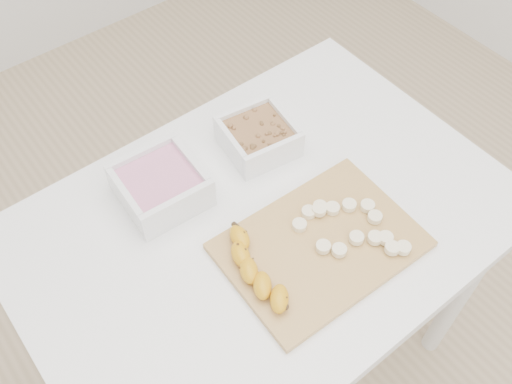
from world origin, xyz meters
TOP-DOWN VIEW (x-y plane):
  - ground at (0.00, 0.00)m, footprint 3.50×3.50m
  - table at (0.00, 0.00)m, footprint 1.00×0.70m
  - bowl_yogurt at (-0.13, 0.18)m, footprint 0.17×0.17m
  - bowl_granola at (0.11, 0.16)m, footprint 0.17×0.17m
  - cutting_board at (0.04, -0.12)m, footprint 0.38×0.28m
  - banana at (-0.10, -0.10)m, footprint 0.12×0.20m
  - banana_slices at (0.11, -0.13)m, footprint 0.17×0.21m

SIDE VIEW (x-z plane):
  - ground at x=0.00m, z-range 0.00..0.00m
  - table at x=0.00m, z-range 0.28..1.03m
  - cutting_board at x=0.04m, z-range 0.75..0.76m
  - banana_slices at x=0.11m, z-range 0.76..0.78m
  - banana at x=-0.10m, z-range 0.77..0.80m
  - bowl_granola at x=0.11m, z-range 0.75..0.82m
  - bowl_yogurt at x=-0.13m, z-range 0.75..0.83m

